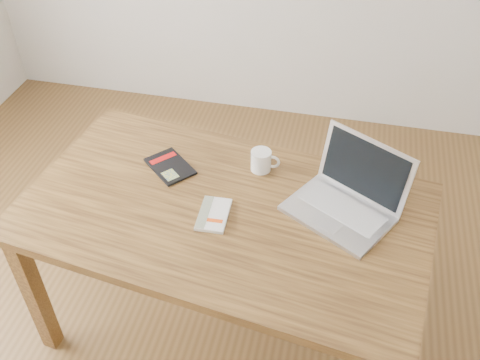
% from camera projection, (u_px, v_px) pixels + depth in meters
% --- Properties ---
extents(room, '(4.04, 4.04, 2.70)m').
position_uv_depth(room, '(156.00, 90.00, 1.53)').
color(room, brown).
rests_on(room, ground).
extents(desk, '(1.65, 1.08, 0.75)m').
position_uv_depth(desk, '(224.00, 224.00, 2.09)').
color(desk, brown).
rests_on(desk, ground).
extents(white_guidebook, '(0.12, 0.18, 0.02)m').
position_uv_depth(white_guidebook, '(214.00, 214.00, 1.99)').
color(white_guidebook, beige).
rests_on(white_guidebook, desk).
extents(black_guidebook, '(0.25, 0.24, 0.01)m').
position_uv_depth(black_guidebook, '(170.00, 166.00, 2.21)').
color(black_guidebook, black).
rests_on(black_guidebook, desk).
extents(laptop, '(0.47, 0.45, 0.26)m').
position_uv_depth(laptop, '(347.00, 197.00, 1.99)').
color(laptop, silver).
rests_on(laptop, desk).
extents(coffee_mug, '(0.12, 0.08, 0.09)m').
position_uv_depth(coffee_mug, '(262.00, 160.00, 2.17)').
color(coffee_mug, white).
rests_on(coffee_mug, desk).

